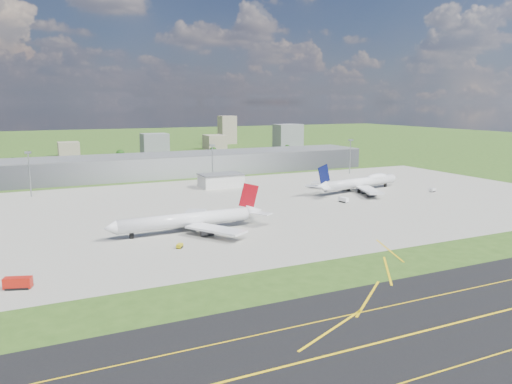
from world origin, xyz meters
name	(u,v)px	position (x,y,z in m)	size (l,w,h in m)	color
ground	(183,177)	(0.00, 150.00, 0.00)	(1400.00, 1400.00, 0.00)	#2E4E18
taxiway	(487,315)	(0.00, -110.00, 0.03)	(1400.00, 60.00, 0.06)	black
apron	(262,204)	(10.00, 40.00, 0.04)	(360.00, 190.00, 0.08)	gray
terminal	(176,165)	(0.00, 165.00, 7.50)	(300.00, 42.00, 15.00)	gray
ops_building	(221,181)	(10.00, 100.00, 4.00)	(26.00, 16.00, 8.00)	silver
mast_west	(29,166)	(-100.00, 115.00, 17.71)	(3.50, 2.00, 25.90)	gray
mast_center	(212,157)	(10.00, 115.00, 17.71)	(3.50, 2.00, 25.90)	gray
mast_east	(350,150)	(120.00, 115.00, 17.71)	(3.50, 2.00, 25.90)	gray
airliner_red_twin	(191,220)	(-41.85, 1.39, 5.01)	(68.41, 53.39, 18.79)	white
airliner_blue_quad	(360,183)	(81.20, 50.48, 5.17)	(70.81, 54.82, 18.61)	white
fire_truck	(18,283)	(-107.17, -39.36, 1.71)	(8.19, 5.13, 3.42)	#AB160C
tug_yellow	(180,246)	(-53.15, -19.77, 0.84)	(3.28, 3.54, 1.59)	#B9A70A
van_white_near	(344,200)	(51.47, 25.24, 1.37)	(3.55, 5.79, 2.72)	white
van_white_far	(433,190)	(118.43, 28.79, 1.10)	(4.39, 2.86, 2.15)	silver
bldg_cw	(69,149)	(-60.00, 340.00, 7.00)	(20.00, 18.00, 14.00)	gray
bldg_c	(155,144)	(20.00, 310.00, 11.00)	(26.00, 20.00, 22.00)	slate
bldg_ce	(215,142)	(100.00, 350.00, 8.00)	(22.00, 24.00, 16.00)	gray
bldg_e	(288,136)	(180.00, 320.00, 14.00)	(30.00, 22.00, 28.00)	slate
bldg_tall_e	(227,130)	(140.00, 410.00, 18.00)	(20.00, 18.00, 36.00)	gray
tree_w	(13,161)	(-110.00, 265.00, 4.86)	(6.75, 6.75, 8.25)	#382314
tree_c	(120,154)	(-20.00, 280.00, 5.84)	(8.10, 8.10, 9.90)	#382314
tree_e	(213,151)	(70.00, 275.00, 5.51)	(7.65, 7.65, 9.35)	#382314
tree_far_e	(287,147)	(160.00, 285.00, 4.53)	(6.30, 6.30, 7.70)	#382314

